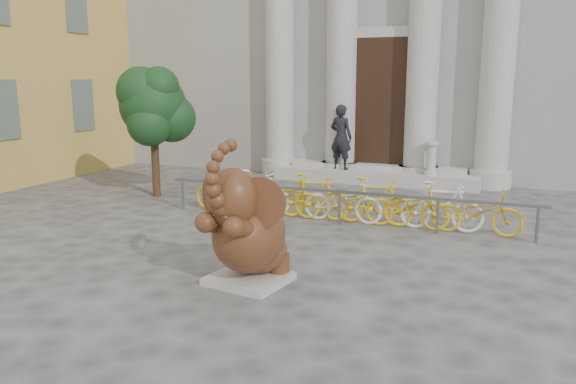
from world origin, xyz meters
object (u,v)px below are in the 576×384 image
at_px(tree, 154,107).
at_px(pedestrian, 341,137).
at_px(bike_rack, 343,199).
at_px(elephant_statue, 247,232).

xyz_separation_m(tree, pedestrian, (3.81, 3.93, -0.99)).
relative_size(bike_rack, tree, 2.41).
relative_size(elephant_statue, tree, 0.66).
height_order(elephant_statue, tree, tree).
bearing_deg(tree, bike_rack, -8.85).
xyz_separation_m(bike_rack, tree, (-5.23, 0.82, 1.81)).
xyz_separation_m(bike_rack, pedestrian, (-1.43, 4.75, 0.82)).
distance_m(elephant_statue, tree, 7.12).
bearing_deg(elephant_statue, bike_rack, 95.15).
bearing_deg(pedestrian, bike_rack, 120.26).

